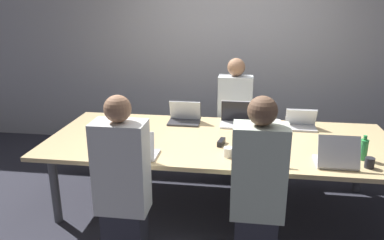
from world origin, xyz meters
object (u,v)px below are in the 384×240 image
(cup_near_left, at_px, (112,147))
(laptop_near_left, at_px, (136,150))
(cup_near_midright, at_px, (228,152))
(cup_far_right, at_px, (277,123))
(person_near_midright, at_px, (258,189))
(person_far_center, at_px, (234,117))
(laptop_far_center, at_px, (236,118))
(laptop_far_right, at_px, (301,122))
(cup_near_right, at_px, (370,163))
(laptop_near_right, at_px, (337,157))
(bottle_near_right, at_px, (364,149))
(laptop_far_midleft, at_px, (185,116))
(stapler, at_px, (221,142))
(laptop_near_midright, at_px, (259,155))
(person_near_left, at_px, (122,185))

(cup_near_left, bearing_deg, laptop_near_left, -21.89)
(cup_near_midright, bearing_deg, cup_far_right, 61.68)
(cup_near_left, bearing_deg, person_near_midright, -18.06)
(person_far_center, height_order, laptop_near_left, person_far_center)
(laptop_far_center, bearing_deg, cup_near_left, -138.96)
(laptop_far_right, distance_m, cup_near_right, 1.02)
(cup_near_midright, bearing_deg, cup_near_left, -177.75)
(laptop_near_left, xyz_separation_m, laptop_near_right, (1.66, 0.08, 0.00))
(bottle_near_right, bearing_deg, laptop_far_midleft, 154.63)
(laptop_near_left, relative_size, stapler, 2.22)
(cup_near_right, bearing_deg, bottle_near_right, 92.10)
(laptop_far_center, distance_m, bottle_near_right, 1.35)
(laptop_far_right, relative_size, person_far_center, 0.23)
(cup_far_right, bearing_deg, laptop_far_right, -1.24)
(laptop_near_left, bearing_deg, person_far_center, -118.09)
(laptop_near_left, height_order, bottle_near_right, laptop_near_left)
(cup_far_right, bearing_deg, laptop_far_midleft, 179.18)
(laptop_near_right, bearing_deg, cup_near_midright, -4.43)
(person_far_center, distance_m, cup_near_right, 1.80)
(laptop_far_center, relative_size, laptop_near_midright, 1.01)
(laptop_far_right, xyz_separation_m, cup_near_right, (0.42, -0.94, -0.02))
(laptop_near_left, height_order, cup_near_left, laptop_near_left)
(cup_near_midright, bearing_deg, cup_near_right, -3.35)
(bottle_near_right, bearing_deg, cup_near_midright, -174.91)
(person_far_center, xyz_separation_m, bottle_near_right, (1.12, -1.23, 0.15))
(laptop_far_right, height_order, cup_near_left, laptop_far_right)
(laptop_far_center, height_order, cup_near_right, laptop_far_center)
(bottle_near_right, bearing_deg, cup_far_right, 130.58)
(laptop_far_center, xyz_separation_m, person_far_center, (-0.02, 0.44, -0.13))
(laptop_far_midleft, bearing_deg, cup_near_midright, -59.31)
(laptop_far_midleft, height_order, laptop_near_left, laptop_near_left)
(person_far_center, relative_size, cup_near_left, 16.20)
(laptop_near_right, height_order, cup_near_right, laptop_near_right)
(person_near_midright, distance_m, stapler, 0.80)
(laptop_far_midleft, relative_size, stapler, 2.25)
(bottle_near_right, bearing_deg, cup_near_left, -176.26)
(cup_near_left, bearing_deg, cup_far_right, 31.28)
(cup_near_midright, xyz_separation_m, laptop_near_left, (-0.78, -0.14, 0.03))
(person_near_midright, relative_size, laptop_near_right, 4.27)
(stapler, bearing_deg, cup_far_right, 58.69)
(cup_near_right, bearing_deg, cup_far_right, 125.39)
(bottle_near_right, bearing_deg, stapler, 172.00)
(stapler, bearing_deg, cup_near_left, -150.82)
(cup_near_left, relative_size, stapler, 0.55)
(laptop_far_right, bearing_deg, person_near_left, -137.13)
(person_near_left, bearing_deg, person_far_center, -113.12)
(laptop_far_center, relative_size, stapler, 2.07)
(bottle_near_right, xyz_separation_m, stapler, (-1.21, 0.17, -0.07))
(cup_near_right, bearing_deg, cup_near_left, 179.31)
(cup_far_right, relative_size, laptop_far_center, 0.27)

